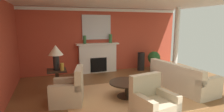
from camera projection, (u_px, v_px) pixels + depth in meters
The scene contains 20 objects.
ground_plane at pixel (130, 95), 5.41m from camera, with size 8.53×8.53×0.00m, color brown.
wall_fireplace at pixel (102, 40), 7.94m from camera, with size 7.16×0.12×2.71m, color #B7422D.
ceiling_panel at pixel (127, 0), 5.21m from camera, with size 7.16×6.43×0.06m, color white.
crown_moulding at pixel (102, 10), 7.64m from camera, with size 7.16×0.08×0.12m, color white.
area_rug at pixel (127, 97), 5.25m from camera, with size 3.37×2.62×0.01m, color tan.
fireplace at pixel (98, 59), 7.80m from camera, with size 1.80×0.35×1.26m.
mantel_mirror at pixel (97, 27), 7.68m from camera, with size 1.23×0.04×1.02m, color silver.
sofa at pixel (181, 80), 5.82m from camera, with size 1.16×2.20×0.85m.
armchair_near_window at pixel (69, 92), 4.80m from camera, with size 0.97×0.97×0.95m.
armchair_facing_fireplace at pixel (153, 105), 4.01m from camera, with size 0.93×0.93×0.95m.
coffee_table at pixel (127, 86), 5.20m from camera, with size 1.00×1.00×0.45m.
side_table at pixel (57, 79), 5.56m from camera, with size 0.56×0.56×0.70m.
table_lamp at pixel (56, 53), 5.41m from camera, with size 0.44×0.44×0.75m.
vase_mantel_right at pixel (110, 39), 7.78m from camera, with size 0.14×0.14×0.37m, color #33703D.
vase_on_side_table at pixel (62, 67), 5.42m from camera, with size 0.11×0.11×0.22m, color #B7892D.
vase_tall_corner at pixel (141, 61), 8.17m from camera, with size 0.31×0.31×0.80m, color black.
vase_mantel_left at pixel (85, 40), 7.43m from camera, with size 0.12×0.12×0.33m, color #33703D.
book_red_cover at pixel (134, 82), 5.13m from camera, with size 0.20×0.19×0.04m, color navy.
potted_plant at pixel (154, 59), 8.27m from camera, with size 0.56×0.56×0.83m.
column_white at pixel (176, 41), 7.58m from camera, with size 0.20×0.20×2.71m, color white.
Camera 1 is at (-2.19, -4.67, 2.08)m, focal length 29.37 mm.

